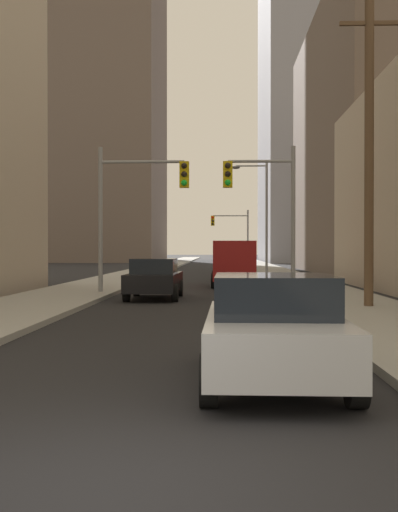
# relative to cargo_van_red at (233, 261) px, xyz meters

# --- Properties ---
(ground_plane) EXTENTS (400.00, 400.00, 0.00)m
(ground_plane) POSITION_rel_cargo_van_red_xyz_m (-1.61, -26.53, -1.29)
(ground_plane) COLOR black
(sidewalk_left) EXTENTS (3.64, 160.00, 0.15)m
(sidewalk_left) POSITION_rel_cargo_van_red_xyz_m (-6.72, 23.47, -1.21)
(sidewalk_left) COLOR #9E9E99
(sidewalk_left) RESTS_ON ground
(sidewalk_right) EXTENTS (3.64, 160.00, 0.15)m
(sidewalk_right) POSITION_rel_cargo_van_red_xyz_m (3.50, 23.47, -1.21)
(sidewalk_right) COLOR #9E9E99
(sidewalk_right) RESTS_ON ground
(cargo_van_red) EXTENTS (2.16, 5.23, 2.26)m
(cargo_van_red) POSITION_rel_cargo_van_red_xyz_m (0.00, 0.00, 0.00)
(cargo_van_red) COLOR maroon
(cargo_van_red) RESTS_ON ground
(sedan_silver) EXTENTS (1.95, 4.23, 1.52)m
(sedan_silver) POSITION_rel_cargo_van_red_xyz_m (0.08, -22.52, -0.52)
(sedan_silver) COLOR #B7BABF
(sedan_silver) RESTS_ON ground
(sedan_black) EXTENTS (1.95, 4.23, 1.52)m
(sedan_black) POSITION_rel_cargo_van_red_xyz_m (-3.11, -7.85, -0.52)
(sedan_black) COLOR black
(sedan_black) RESTS_ON ground
(sedan_beige) EXTENTS (1.95, 4.21, 1.52)m
(sedan_beige) POSITION_rel_cargo_van_red_xyz_m (0.08, 6.45, -0.52)
(sedan_beige) COLOR #C6B793
(sedan_beige) RESTS_ON ground
(traffic_signal_near_left) EXTENTS (3.69, 0.44, 6.00)m
(traffic_signal_near_left) POSITION_rel_cargo_van_red_xyz_m (-3.94, -6.06, 2.75)
(traffic_signal_near_left) COLOR gray
(traffic_signal_near_left) RESTS_ON ground
(traffic_signal_near_right) EXTENTS (2.90, 0.44, 6.00)m
(traffic_signal_near_right) POSITION_rel_cargo_van_red_xyz_m (1.08, -6.06, 2.71)
(traffic_signal_near_right) COLOR gray
(traffic_signal_near_right) RESTS_ON ground
(traffic_signal_far_right) EXTENTS (3.99, 0.44, 6.00)m
(traffic_signal_far_right) POSITION_rel_cargo_van_red_xyz_m (0.58, 34.78, 2.77)
(traffic_signal_far_right) COLOR gray
(traffic_signal_far_right) RESTS_ON ground
(utility_pole_right) EXTENTS (2.20, 0.28, 10.11)m
(utility_pole_right) POSITION_rel_cargo_van_red_xyz_m (3.87, -12.09, 4.04)
(utility_pole_right) COLOR brown
(utility_pole_right) RESTS_ON ground
(street_lamp_right) EXTENTS (2.37, 0.32, 7.50)m
(street_lamp_right) POSITION_rel_cargo_van_red_xyz_m (2.01, 9.60, 3.25)
(street_lamp_right) COLOR gray
(street_lamp_right) RESTS_ON ground
(building_left_far_tower) EXTENTS (25.23, 24.61, 73.76)m
(building_left_far_tower) POSITION_rel_cargo_van_red_xyz_m (-22.46, 64.49, 35.59)
(building_left_far_tower) COLOR #66564C
(building_left_far_tower) RESTS_ON ground
(building_right_far_highrise) EXTENTS (15.54, 27.30, 65.72)m
(building_right_far_highrise) POSITION_rel_cargo_van_red_xyz_m (13.59, 62.86, 31.57)
(building_right_far_highrise) COLOR #93939E
(building_right_far_highrise) RESTS_ON ground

